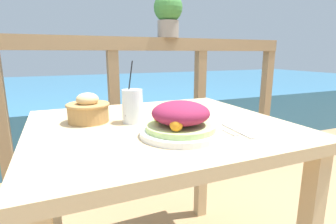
# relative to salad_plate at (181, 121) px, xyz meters

# --- Properties ---
(patio_table) EXTENTS (0.97, 0.88, 0.75)m
(patio_table) POSITION_rel_salad_plate_xyz_m (-0.01, 0.18, -0.16)
(patio_table) COLOR tan
(patio_table) RESTS_ON ground_plane
(railing_fence) EXTENTS (2.80, 0.08, 1.12)m
(railing_fence) POSITION_rel_salad_plate_xyz_m (-0.01, 1.04, -0.03)
(railing_fence) COLOR #937551
(railing_fence) RESTS_ON ground_plane
(sea_backdrop) EXTENTS (12.00, 4.00, 0.53)m
(sea_backdrop) POSITION_rel_salad_plate_xyz_m (-0.01, 3.54, -0.53)
(sea_backdrop) COLOR teal
(sea_backdrop) RESTS_ON ground_plane
(salad_plate) EXTENTS (0.27, 0.27, 0.12)m
(salad_plate) POSITION_rel_salad_plate_xyz_m (0.00, 0.00, 0.00)
(salad_plate) COLOR white
(salad_plate) RESTS_ON patio_table
(drink_glass) EXTENTS (0.08, 0.08, 0.24)m
(drink_glass) POSITION_rel_salad_plate_xyz_m (-0.10, 0.23, 0.02)
(drink_glass) COLOR silver
(drink_glass) RESTS_ON patio_table
(bread_basket) EXTENTS (0.17, 0.17, 0.12)m
(bread_basket) POSITION_rel_salad_plate_xyz_m (-0.26, 0.30, 0.00)
(bread_basket) COLOR #AD7F47
(bread_basket) RESTS_ON patio_table
(potted_plant) EXTENTS (0.20, 0.20, 0.31)m
(potted_plant) POSITION_rel_salad_plate_xyz_m (0.40, 1.04, 0.50)
(potted_plant) COLOR gray
(potted_plant) RESTS_ON railing_fence
(fork) EXTENTS (0.02, 0.18, 0.00)m
(fork) POSITION_rel_salad_plate_xyz_m (0.17, 0.01, -0.05)
(fork) COLOR silver
(fork) RESTS_ON patio_table
(knife) EXTENTS (0.03, 0.18, 0.00)m
(knife) POSITION_rel_salad_plate_xyz_m (0.20, -0.04, -0.05)
(knife) COLOR silver
(knife) RESTS_ON patio_table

